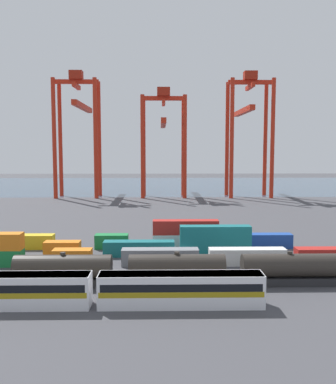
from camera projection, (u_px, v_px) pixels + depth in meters
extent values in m
plane|color=#424247|center=(173.00, 220.00, 109.93)|extent=(420.00, 420.00, 0.00)
cube|color=#384C60|center=(166.00, 185.00, 217.10)|extent=(400.00, 110.00, 0.01)
cube|color=silver|center=(8.00, 291.00, 49.32)|extent=(19.16, 3.10, 3.90)
cube|color=#9E8414|center=(8.00, 292.00, 49.33)|extent=(18.77, 3.14, 0.64)
cube|color=black|center=(7.00, 285.00, 49.25)|extent=(18.39, 3.13, 0.90)
cube|color=slate|center=(7.00, 276.00, 49.14)|extent=(18.97, 2.85, 0.36)
cube|color=silver|center=(181.00, 290.00, 49.69)|extent=(19.16, 3.10, 3.90)
cube|color=#9E8414|center=(181.00, 291.00, 49.70)|extent=(18.77, 3.14, 0.64)
cube|color=black|center=(181.00, 284.00, 49.63)|extent=(18.39, 3.13, 0.90)
cube|color=slate|center=(181.00, 275.00, 49.52)|extent=(18.97, 2.85, 0.36)
cube|color=#232326|center=(64.00, 282.00, 57.26)|extent=(12.90, 2.50, 1.10)
cylinder|color=#2D2823|center=(63.00, 266.00, 57.05)|extent=(12.90, 3.10, 3.10)
cylinder|color=#2D2823|center=(63.00, 254.00, 56.88)|extent=(0.70, 0.70, 0.36)
cube|color=#232326|center=(177.00, 281.00, 57.54)|extent=(12.90, 2.50, 1.10)
cylinder|color=#2D2823|center=(177.00, 266.00, 57.33)|extent=(12.90, 3.10, 3.10)
cylinder|color=#2D2823|center=(177.00, 253.00, 57.16)|extent=(0.70, 0.70, 0.36)
cube|color=#232326|center=(289.00, 280.00, 57.83)|extent=(12.90, 2.50, 1.10)
cylinder|color=#2D2823|center=(290.00, 265.00, 57.62)|extent=(12.90, 3.10, 3.10)
cylinder|color=#2D2823|center=(290.00, 253.00, 57.44)|extent=(0.70, 0.70, 0.36)
cube|color=orange|center=(72.00, 257.00, 67.18)|extent=(6.04, 2.44, 2.60)
cube|color=slate|center=(160.00, 257.00, 67.43)|extent=(12.10, 2.44, 2.60)
cube|color=silver|center=(247.00, 256.00, 67.69)|extent=(12.10, 2.44, 2.60)
cube|color=#AD211C|center=(333.00, 256.00, 67.94)|extent=(12.10, 2.44, 2.60)
cube|color=orange|center=(62.00, 249.00, 72.90)|extent=(6.04, 2.44, 2.60)
cube|color=#146066|center=(139.00, 248.00, 73.14)|extent=(12.10, 2.44, 2.60)
cube|color=#146066|center=(215.00, 248.00, 73.38)|extent=(12.10, 2.44, 2.60)
cube|color=#146066|center=(215.00, 233.00, 73.12)|extent=(12.10, 2.44, 2.60)
cube|color=gold|center=(37.00, 242.00, 78.56)|extent=(6.04, 2.44, 2.60)
cube|color=#197538|center=(112.00, 241.00, 78.82)|extent=(6.04, 2.44, 2.60)
cube|color=silver|center=(186.00, 241.00, 79.07)|extent=(12.10, 2.44, 2.60)
cube|color=#AD211C|center=(186.00, 227.00, 78.81)|extent=(12.10, 2.44, 2.60)
cube|color=#1C4299|center=(259.00, 241.00, 79.32)|extent=(12.10, 2.44, 2.60)
cylinder|color=red|center=(54.00, 139.00, 156.57)|extent=(1.50, 1.50, 44.08)
cylinder|color=red|center=(96.00, 139.00, 156.85)|extent=(1.50, 1.50, 44.08)
cylinder|color=red|center=(60.00, 139.00, 166.05)|extent=(1.50, 1.50, 44.08)
cylinder|color=red|center=(99.00, 139.00, 166.33)|extent=(1.50, 1.50, 44.08)
cube|color=red|center=(76.00, 82.00, 159.32)|extent=(16.70, 1.20, 1.60)
cube|color=red|center=(76.00, 86.00, 159.48)|extent=(1.20, 11.13, 1.60)
cube|color=red|center=(83.00, 107.00, 172.76)|extent=(2.00, 36.28, 2.00)
cube|color=maroon|center=(76.00, 75.00, 159.08)|extent=(4.80, 4.00, 3.20)
cylinder|color=red|center=(143.00, 147.00, 157.37)|extent=(1.50, 1.50, 38.05)
cylinder|color=red|center=(185.00, 147.00, 157.66)|extent=(1.50, 1.50, 38.05)
cylinder|color=red|center=(144.00, 147.00, 167.06)|extent=(1.50, 1.50, 38.05)
cylinder|color=red|center=(183.00, 147.00, 167.34)|extent=(1.50, 1.50, 38.05)
cube|color=red|center=(164.00, 98.00, 160.53)|extent=(17.15, 1.20, 1.60)
cube|color=red|center=(164.00, 103.00, 160.69)|extent=(1.20, 11.34, 1.60)
cube|color=red|center=(163.00, 123.00, 175.29)|extent=(2.00, 39.96, 2.00)
cube|color=maroon|center=(164.00, 92.00, 160.29)|extent=(4.80, 4.00, 3.20)
cylinder|color=red|center=(232.00, 139.00, 157.13)|extent=(1.50, 1.50, 44.07)
cylinder|color=red|center=(273.00, 139.00, 157.41)|extent=(1.50, 1.50, 44.07)
cylinder|color=red|center=(227.00, 139.00, 167.91)|extent=(1.50, 1.50, 44.07)
cylinder|color=red|center=(265.00, 139.00, 168.19)|extent=(1.50, 1.50, 44.07)
cube|color=red|center=(250.00, 82.00, 160.53)|extent=(16.68, 1.20, 1.60)
cube|color=red|center=(250.00, 87.00, 160.69)|extent=(1.20, 12.44, 1.60)
cube|color=red|center=(243.00, 111.00, 173.56)|extent=(2.00, 34.63, 2.00)
cube|color=maroon|center=(250.00, 76.00, 160.29)|extent=(4.80, 4.00, 3.20)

